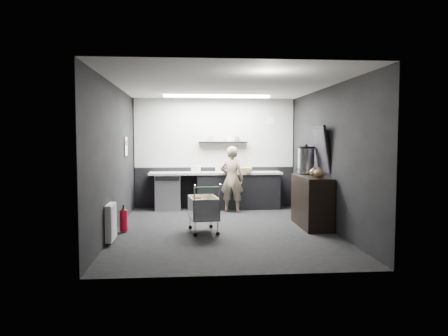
{
  "coord_description": "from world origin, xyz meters",
  "views": [
    {
      "loc": [
        -0.67,
        -8.12,
        1.74
      ],
      "look_at": [
        0.04,
        0.4,
        1.14
      ],
      "focal_mm": 35.0,
      "sensor_mm": 36.0,
      "label": 1
    }
  ],
  "objects": [
    {
      "name": "wall_clock",
      "position": [
        1.4,
        2.72,
        2.15
      ],
      "size": [
        0.2,
        0.03,
        0.2
      ],
      "primitive_type": "cylinder",
      "rotation": [
        1.57,
        0.0,
        0.0
      ],
      "color": "white",
      "rests_on": "wall_back"
    },
    {
      "name": "shopping_cart",
      "position": [
        -0.39,
        -0.21,
        0.42
      ],
      "size": [
        0.58,
        0.87,
        0.89
      ],
      "color": "silver",
      "rests_on": "floor"
    },
    {
      "name": "ceiling_strip",
      "position": [
        0.0,
        1.85,
        2.67
      ],
      "size": [
        2.4,
        0.2,
        0.04
      ],
      "primitive_type": "cube",
      "color": "white",
      "rests_on": "ceiling"
    },
    {
      "name": "dado_panel",
      "position": [
        0.0,
        2.73,
        0.5
      ],
      "size": [
        3.95,
        0.02,
        1.0
      ],
      "primitive_type": "cube",
      "color": "black",
      "rests_on": "wall_back"
    },
    {
      "name": "floor",
      "position": [
        0.0,
        0.0,
        0.0
      ],
      "size": [
        5.5,
        5.5,
        0.0
      ],
      "primitive_type": "plane",
      "color": "black",
      "rests_on": "ground"
    },
    {
      "name": "cardboard_box",
      "position": [
        0.58,
        2.37,
        0.96
      ],
      "size": [
        0.66,
        0.57,
        0.11
      ],
      "primitive_type": "cube",
      "rotation": [
        0.0,
        0.0,
        -0.26
      ],
      "color": "#95824F",
      "rests_on": "prep_counter"
    },
    {
      "name": "ceiling",
      "position": [
        0.0,
        0.0,
        2.7
      ],
      "size": [
        5.5,
        5.5,
        0.0
      ],
      "primitive_type": "plane",
      "rotation": [
        3.14,
        0.0,
        0.0
      ],
      "color": "silver",
      "rests_on": "wall_back"
    },
    {
      "name": "pink_tub",
      "position": [
        0.08,
        2.42,
        0.99
      ],
      "size": [
        0.18,
        0.18,
        0.18
      ],
      "primitive_type": "cylinder",
      "color": "silver",
      "rests_on": "prep_counter"
    },
    {
      "name": "radiator",
      "position": [
        -1.94,
        -0.9,
        0.35
      ],
      "size": [
        0.1,
        0.5,
        0.6
      ],
      "primitive_type": "cube",
      "color": "white",
      "rests_on": "wall_left"
    },
    {
      "name": "wall_right",
      "position": [
        2.0,
        0.0,
        1.35
      ],
      "size": [
        0.0,
        5.5,
        5.5
      ],
      "primitive_type": "plane",
      "rotation": [
        1.57,
        0.0,
        -1.57
      ],
      "color": "black",
      "rests_on": "floor"
    },
    {
      "name": "wall_back",
      "position": [
        0.0,
        2.75,
        1.35
      ],
      "size": [
        5.5,
        0.0,
        5.5
      ],
      "primitive_type": "plane",
      "rotation": [
        1.57,
        0.0,
        0.0
      ],
      "color": "black",
      "rests_on": "floor"
    },
    {
      "name": "poster_red_band",
      "position": [
        -1.98,
        1.3,
        1.62
      ],
      "size": [
        0.02,
        0.22,
        0.1
      ],
      "primitive_type": "cube",
      "color": "#B81731",
      "rests_on": "poster"
    },
    {
      "name": "white_container",
      "position": [
        -0.48,
        2.37,
        0.98
      ],
      "size": [
        0.23,
        0.2,
        0.17
      ],
      "primitive_type": "cube",
      "rotation": [
        0.0,
        0.0,
        -0.36
      ],
      "color": "white",
      "rests_on": "prep_counter"
    },
    {
      "name": "kitchen_wall_panel",
      "position": [
        0.0,
        2.73,
        1.85
      ],
      "size": [
        3.95,
        0.02,
        1.7
      ],
      "primitive_type": "cube",
      "color": "#AEAFAA",
      "rests_on": "wall_back"
    },
    {
      "name": "wall_left",
      "position": [
        -2.0,
        0.0,
        1.35
      ],
      "size": [
        0.0,
        5.5,
        5.5
      ],
      "primitive_type": "plane",
      "rotation": [
        1.57,
        0.0,
        1.57
      ],
      "color": "black",
      "rests_on": "floor"
    },
    {
      "name": "sideboard",
      "position": [
        1.74,
        0.17,
        0.62
      ],
      "size": [
        0.56,
        1.32,
        1.97
      ],
      "color": "black",
      "rests_on": "floor"
    },
    {
      "name": "prep_counter",
      "position": [
        0.14,
        2.42,
        0.46
      ],
      "size": [
        3.2,
        0.61,
        0.9
      ],
      "color": "black",
      "rests_on": "floor"
    },
    {
      "name": "floating_shelf",
      "position": [
        0.2,
        2.62,
        1.62
      ],
      "size": [
        1.2,
        0.22,
        0.04
      ],
      "primitive_type": "cube",
      "color": "black",
      "rests_on": "wall_back"
    },
    {
      "name": "person",
      "position": [
        0.35,
        1.97,
        0.77
      ],
      "size": [
        0.65,
        0.53,
        1.54
      ],
      "primitive_type": "imported",
      "rotation": [
        0.0,
        0.0,
        2.82
      ],
      "color": "#BEB297",
      "rests_on": "floor"
    },
    {
      "name": "poster",
      "position": [
        -1.98,
        1.3,
        1.55
      ],
      "size": [
        0.02,
        0.3,
        0.4
      ],
      "primitive_type": "cube",
      "color": "white",
      "rests_on": "wall_left"
    },
    {
      "name": "fire_extinguisher",
      "position": [
        -1.85,
        -0.08,
        0.23
      ],
      "size": [
        0.15,
        0.15,
        0.48
      ],
      "color": "red",
      "rests_on": "floor"
    },
    {
      "name": "wall_front",
      "position": [
        0.0,
        -2.75,
        1.35
      ],
      "size": [
        5.5,
        0.0,
        5.5
      ],
      "primitive_type": "plane",
      "rotation": [
        -1.57,
        0.0,
        0.0
      ],
      "color": "black",
      "rests_on": "floor"
    }
  ]
}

